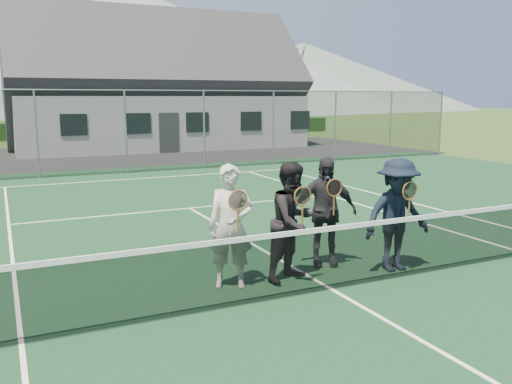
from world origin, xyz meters
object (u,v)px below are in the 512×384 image
(tennis_net, at_px, (332,255))
(player_c, at_px, (324,211))
(player_b, at_px, (293,221))
(player_d, at_px, (397,215))
(clubhouse, at_px, (156,75))
(player_a, at_px, (231,226))

(tennis_net, xyz_separation_m, player_c, (0.54, 1.08, 0.38))
(player_b, xyz_separation_m, player_d, (1.71, -0.31, -0.00))
(clubhouse, distance_m, player_b, 23.93)
(tennis_net, relative_size, player_a, 6.49)
(player_b, relative_size, player_d, 1.00)
(tennis_net, height_order, player_a, player_a)
(tennis_net, xyz_separation_m, player_b, (-0.28, 0.66, 0.38))
(player_b, xyz_separation_m, player_c, (0.82, 0.42, 0.00))
(player_a, bearing_deg, player_c, 9.86)
(clubhouse, height_order, player_a, clubhouse)
(player_b, height_order, player_c, same)
(tennis_net, bearing_deg, player_b, 112.94)
(player_a, bearing_deg, player_b, -6.35)
(player_c, bearing_deg, clubhouse, 81.42)
(tennis_net, height_order, player_d, player_d)
(tennis_net, distance_m, player_d, 1.52)
(clubhouse, bearing_deg, tennis_net, -99.46)
(clubhouse, height_order, player_b, clubhouse)
(tennis_net, bearing_deg, clubhouse, 80.54)
(clubhouse, relative_size, player_d, 8.67)
(tennis_net, xyz_separation_m, clubhouse, (4.00, 24.00, 3.45))
(player_b, bearing_deg, player_d, -10.29)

